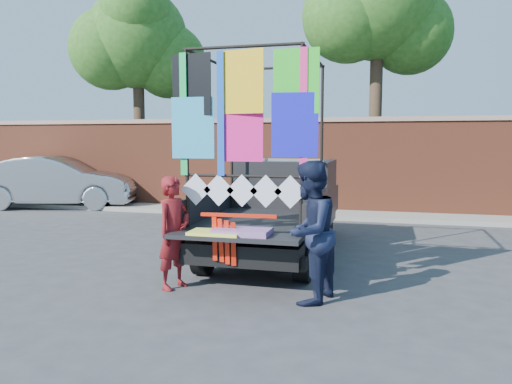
% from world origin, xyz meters
% --- Properties ---
extents(ground, '(90.00, 90.00, 0.00)m').
position_xyz_m(ground, '(0.00, 0.00, 0.00)').
color(ground, '#38383A').
rests_on(ground, ground).
extents(brick_wall, '(30.00, 0.45, 2.61)m').
position_xyz_m(brick_wall, '(0.00, 7.00, 1.33)').
color(brick_wall, brown).
rests_on(brick_wall, ground).
extents(curb, '(30.00, 1.20, 0.12)m').
position_xyz_m(curb, '(0.00, 6.30, 0.06)').
color(curb, gray).
rests_on(curb, ground).
extents(tree_left, '(4.20, 3.30, 7.05)m').
position_xyz_m(tree_left, '(-6.48, 8.12, 5.12)').
color(tree_left, '#38281C').
rests_on(tree_left, ground).
extents(tree_mid, '(4.20, 3.30, 7.73)m').
position_xyz_m(tree_mid, '(1.02, 8.12, 5.70)').
color(tree_mid, '#38281C').
rests_on(tree_mid, ground).
extents(pickup_truck, '(2.05, 5.15, 3.24)m').
position_xyz_m(pickup_truck, '(-0.49, 2.19, 0.81)').
color(pickup_truck, black).
rests_on(pickup_truck, ground).
extents(sedan, '(4.87, 2.75, 1.52)m').
position_xyz_m(sedan, '(-8.07, 6.05, 0.76)').
color(sedan, '#A7ABAE').
rests_on(sedan, ground).
extents(woman, '(0.52, 0.65, 1.53)m').
position_xyz_m(woman, '(-1.38, -0.58, 0.76)').
color(woman, maroon).
rests_on(woman, ground).
extents(man, '(0.86, 0.99, 1.76)m').
position_xyz_m(man, '(0.47, -0.69, 0.88)').
color(man, '#141B34').
rests_on(man, ground).
extents(streamer_bundle, '(1.01, 0.10, 0.69)m').
position_xyz_m(streamer_bundle, '(-0.57, -0.65, 0.84)').
color(streamer_bundle, red).
rests_on(streamer_bundle, ground).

